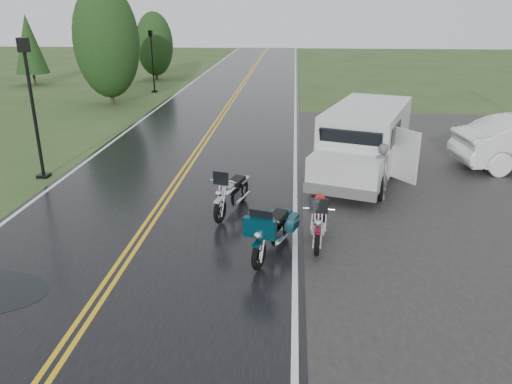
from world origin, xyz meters
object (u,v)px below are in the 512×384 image
motorcycle_teal (259,244)px  lamp_post_far_left (153,61)px  person_at_van (380,173)px  motorcycle_silver (220,201)px  lamp_post_near_left (33,110)px  van_white (319,155)px  motorcycle_red (318,231)px

motorcycle_teal → lamp_post_far_left: size_ratio=0.57×
motorcycle_teal → person_at_van: 5.38m
motorcycle_teal → motorcycle_silver: 2.63m
motorcycle_silver → lamp_post_near_left: bearing=166.7°
motorcycle_teal → van_white: bearing=91.1°
lamp_post_near_left → lamp_post_far_left: lamp_post_near_left is taller
person_at_van → lamp_post_near_left: lamp_post_near_left is taller
motorcycle_silver → lamp_post_near_left: (-6.41, 3.40, 1.58)m
motorcycle_red → motorcycle_silver: motorcycle_silver is taller
motorcycle_red → lamp_post_near_left: (-8.84, 5.01, 1.60)m
lamp_post_near_left → van_white: bearing=-4.8°
motorcycle_teal → person_at_van: bearing=71.1°
motorcycle_silver → person_at_van: 4.78m
van_white → lamp_post_far_left: lamp_post_far_left is taller
motorcycle_red → lamp_post_near_left: bearing=154.8°
van_white → motorcycle_red: bearing=-73.5°
person_at_van → lamp_post_far_left: (-11.67, 18.80, 1.11)m
lamp_post_near_left → motorcycle_teal: bearing=-37.2°
van_white → lamp_post_near_left: size_ratio=1.34×
motorcycle_red → motorcycle_silver: bearing=150.7°
lamp_post_near_left → person_at_van: bearing=-7.5°
motorcycle_red → person_at_van: bearing=66.4°
motorcycle_red → person_at_van: size_ratio=1.29×
lamp_post_far_left → person_at_van: bearing=-58.2°
van_white → lamp_post_far_left: size_ratio=1.53×
motorcycle_teal → lamp_post_far_left: 24.69m
motorcycle_teal → van_white: (1.45, 4.99, 0.52)m
lamp_post_far_left → lamp_post_near_left: bearing=-87.0°
motorcycle_red → person_at_van: (1.91, 3.60, 0.20)m
motorcycle_red → motorcycle_teal: motorcycle_teal is taller
motorcycle_teal → lamp_post_far_left: bearing=127.4°
person_at_van → van_white: bearing=-50.8°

